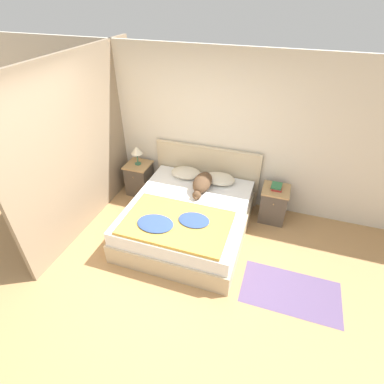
{
  "coord_description": "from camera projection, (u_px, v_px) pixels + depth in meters",
  "views": [
    {
      "loc": [
        1.34,
        -2.27,
        3.26
      ],
      "look_at": [
        0.15,
        1.25,
        0.63
      ],
      "focal_mm": 28.0,
      "sensor_mm": 36.0,
      "label": 1
    }
  ],
  "objects": [
    {
      "name": "book_stack",
      "position": [
        277.0,
        186.0,
        4.7
      ],
      "size": [
        0.17,
        0.23,
        0.06
      ],
      "color": "#AD2D28",
      "rests_on": "nightstand_right"
    },
    {
      "name": "wall_side_left",
      "position": [
        85.0,
        144.0,
        4.45
      ],
      "size": [
        0.06,
        3.1,
        2.55
      ],
      "color": "gray",
      "rests_on": "ground_plane"
    },
    {
      "name": "pillow_left",
      "position": [
        186.0,
        173.0,
        5.07
      ],
      "size": [
        0.51,
        0.37,
        0.13
      ],
      "color": "beige",
      "rests_on": "bed"
    },
    {
      "name": "nightstand_left",
      "position": [
        140.0,
        178.0,
        5.5
      ],
      "size": [
        0.43,
        0.44,
        0.59
      ],
      "color": "#4C4238",
      "rests_on": "ground_plane"
    },
    {
      "name": "bed",
      "position": [
        188.0,
        219.0,
        4.61
      ],
      "size": [
        1.75,
        1.96,
        0.53
      ],
      "color": "#C6B28E",
      "rests_on": "ground_plane"
    },
    {
      "name": "nightstand_right",
      "position": [
        274.0,
        204.0,
        4.86
      ],
      "size": [
        0.43,
        0.44,
        0.59
      ],
      "color": "#4C4238",
      "rests_on": "ground_plane"
    },
    {
      "name": "table_lamp",
      "position": [
        137.0,
        151.0,
        5.18
      ],
      "size": [
        0.2,
        0.2,
        0.34
      ],
      "color": "#336B4C",
      "rests_on": "nightstand_left"
    },
    {
      "name": "pillow_right",
      "position": [
        220.0,
        179.0,
        4.92
      ],
      "size": [
        0.51,
        0.37,
        0.13
      ],
      "color": "beige",
      "rests_on": "bed"
    },
    {
      "name": "ground_plane",
      "position": [
        152.0,
        280.0,
        3.99
      ],
      "size": [
        16.0,
        16.0,
        0.0
      ],
      "primitive_type": "plane",
      "color": "tan"
    },
    {
      "name": "headboard",
      "position": [
        207.0,
        172.0,
        5.23
      ],
      "size": [
        1.83,
        0.06,
        1.02
      ],
      "color": "#C6B28E",
      "rests_on": "ground_plane"
    },
    {
      "name": "quilt",
      "position": [
        176.0,
        223.0,
        4.08
      ],
      "size": [
        1.45,
        0.94,
        0.08
      ],
      "color": "gold",
      "rests_on": "bed"
    },
    {
      "name": "rug",
      "position": [
        290.0,
        292.0,
        3.83
      ],
      "size": [
        1.23,
        0.7,
        0.0
      ],
      "color": "#604C75",
      "rests_on": "ground_plane"
    },
    {
      "name": "dog",
      "position": [
        202.0,
        183.0,
        4.73
      ],
      "size": [
        0.28,
        0.73,
        0.24
      ],
      "color": "brown",
      "rests_on": "bed"
    },
    {
      "name": "wall_back",
      "position": [
        201.0,
        129.0,
        4.9
      ],
      "size": [
        9.0,
        0.06,
        2.55
      ],
      "color": "beige",
      "rests_on": "ground_plane"
    }
  ]
}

